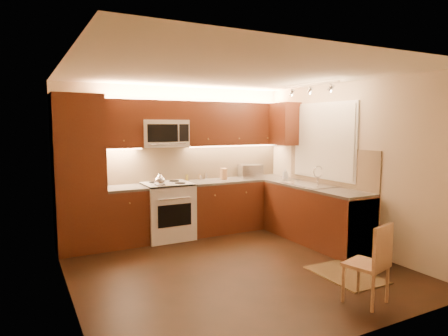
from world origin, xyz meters
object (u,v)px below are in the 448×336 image
toaster_oven (250,171)px  sink (309,180)px  microwave (164,133)px  soap_bottle (285,174)px  knife_block (224,174)px  dining_chair (366,263)px  stove (168,211)px  kettle (160,179)px

toaster_oven → sink: bearing=-62.4°
microwave → sink: 2.48m
toaster_oven → soap_bottle: toaster_oven is taller
knife_block → dining_chair: knife_block is taller
stove → toaster_oven: bearing=2.5°
microwave → dining_chair: size_ratio=0.89×
kettle → soap_bottle: bearing=9.7°
kettle → dining_chair: (1.22, -3.00, -0.59)m
sink → soap_bottle: (0.08, 0.75, 0.02)m
stove → microwave: (0.00, 0.14, 1.26)m
sink → toaster_oven: (-0.38, 1.20, 0.04)m
kettle → sink: bearing=-8.9°
knife_block → sink: bearing=-41.9°
microwave → sink: microwave is taller
kettle → toaster_oven: toaster_oven is taller
sink → toaster_oven: size_ratio=2.15×
knife_block → soap_bottle: bearing=-13.7°
knife_block → dining_chair: size_ratio=0.23×
kettle → dining_chair: kettle is taller
sink → kettle: kettle is taller
knife_block → dining_chair: bearing=-80.1°
sink → dining_chair: sink is taller
kettle → soap_bottle: (2.28, -0.17, -0.03)m
kettle → knife_block: kettle is taller
stove → toaster_oven: 1.72m
sink → microwave: bearing=147.8°
kettle → toaster_oven: 1.84m
microwave → toaster_oven: size_ratio=1.90×
toaster_oven → soap_bottle: size_ratio=2.19×
stove → knife_block: size_ratio=4.67×
stove → microwave: size_ratio=1.21×
soap_bottle → dining_chair: 3.08m
soap_bottle → knife_block: bearing=177.2°
microwave → sink: bearing=-32.2°
microwave → soap_bottle: 2.27m
kettle → soap_bottle: 2.29m
stove → knife_block: (1.08, 0.08, 0.54)m
dining_chair → sink: bearing=49.4°
sink → soap_bottle: size_ratio=4.71×
knife_block → toaster_oven: bearing=9.4°
microwave → soap_bottle: bearing=-13.7°
toaster_oven → dining_chair: (-0.59, -3.28, -0.59)m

